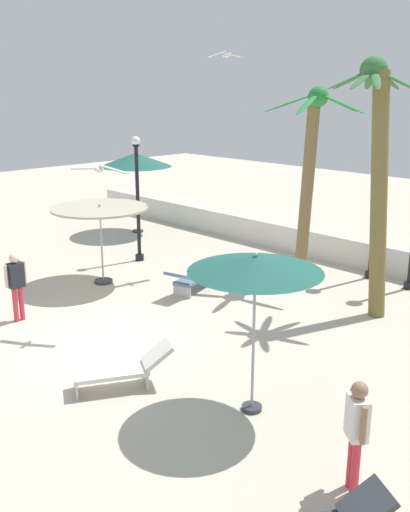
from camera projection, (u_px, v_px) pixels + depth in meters
ground_plane at (103, 344)px, 12.77m from camera, size 56.00×56.00×0.00m
boundary_wall at (334, 249)px, 18.71m from camera, size 25.20×0.30×0.89m
patio_umbrella_0 at (100, 212)px, 16.24m from camera, size 2.75×2.75×2.35m
patio_umbrella_1 at (135, 160)px, 21.98m from camera, size 2.79×2.79×3.16m
patio_umbrella_2 at (255, 265)px, 9.40m from camera, size 2.27×2.27×2.90m
palm_tree_1 at (310, 165)px, 16.22m from camera, size 2.81×3.00×5.55m
palm_tree_2 at (377, 164)px, 13.56m from camera, size 2.14×2.14×6.21m
lamp_post_1 at (138, 196)px, 18.42m from camera, size 0.29×0.29×4.05m
lamp_post_2 at (378, 178)px, 16.42m from camera, size 0.41×0.41×4.58m
lounge_chair_0 at (190, 278)px, 15.90m from camera, size 1.01×1.92×0.81m
lounge_chair_1 at (124, 369)px, 10.79m from camera, size 1.38×1.91×0.84m
guest_0 at (357, 426)px, 7.82m from camera, size 0.45×0.41×1.70m
guest_1 at (16, 280)px, 13.78m from camera, size 0.25×0.56×1.71m
seagull_1 at (226, 55)px, 16.61m from camera, size 0.39×1.24×0.20m
seagull_2 at (99, 169)px, 12.70m from camera, size 1.20×0.83×0.19m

